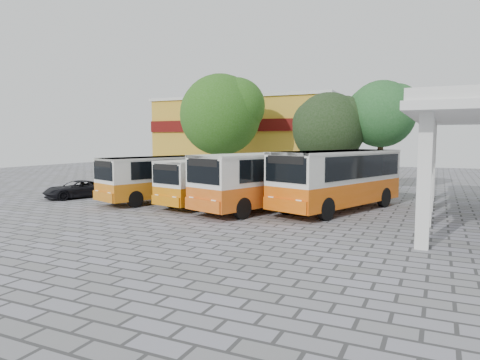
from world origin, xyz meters
The scene contains 10 objects.
ground centered at (0.00, 0.00, 0.00)m, with size 90.00×90.00×0.00m, color slate.
shophouse_block centered at (-11.00, 25.99, 4.16)m, with size 20.40×10.40×8.30m.
bus_far_left centered at (-7.14, 3.16, 1.58)m, with size 4.72×8.10×2.74m.
bus_centre_left centered at (-3.54, 3.34, 1.53)m, with size 3.91×7.73×2.64m.
bus_centre_right centered at (-0.33, 2.79, 1.75)m, with size 5.09×8.96×3.03m.
bus_far_right centered at (3.45, 4.29, 1.85)m, with size 5.57×9.45×3.19m.
tree_left centered at (-9.50, 15.77, 6.21)m, with size 7.59×7.23×9.58m.
tree_middle centered at (0.90, 12.95, 4.76)m, with size 5.53×5.26×7.22m.
tree_right centered at (4.45, 13.96, 5.76)m, with size 5.02×4.78×8.00m.
parked_car centered at (-13.01, 2.07, 0.56)m, with size 1.86×4.04×1.12m, color black.
Camera 1 is at (8.31, -18.38, 3.78)m, focal length 32.00 mm.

